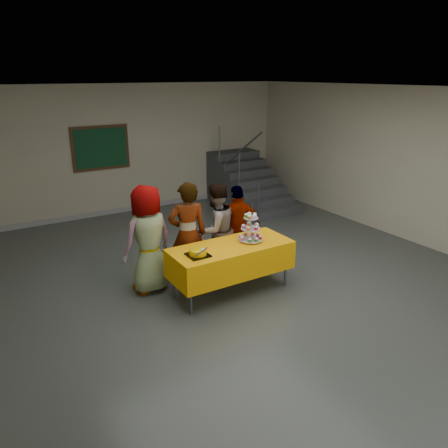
% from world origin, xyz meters
% --- Properties ---
extents(room_shell, '(10.00, 10.04, 3.02)m').
position_xyz_m(room_shell, '(0.00, 0.02, 2.13)').
color(room_shell, '#4C514C').
rests_on(room_shell, ground).
extents(bake_table, '(1.88, 0.78, 0.77)m').
position_xyz_m(bake_table, '(-0.25, 0.15, 0.56)').
color(bake_table, '#595960').
rests_on(bake_table, ground).
extents(cupcake_stand, '(0.38, 0.38, 0.44)m').
position_xyz_m(cupcake_stand, '(0.11, 0.15, 0.95)').
color(cupcake_stand, silver).
rests_on(cupcake_stand, bake_table).
extents(bear_cake, '(0.32, 0.36, 0.12)m').
position_xyz_m(bear_cake, '(-0.86, 0.06, 0.83)').
color(bear_cake, black).
rests_on(bear_cake, bake_table).
extents(schoolchild_a, '(0.92, 0.70, 1.68)m').
position_xyz_m(schoolchild_a, '(-1.28, 0.87, 0.84)').
color(schoolchild_a, slate).
rests_on(schoolchild_a, ground).
extents(schoolchild_b, '(0.69, 0.55, 1.67)m').
position_xyz_m(schoolchild_b, '(-0.67, 0.75, 0.84)').
color(schoolchild_b, slate).
rests_on(schoolchild_b, ground).
extents(schoolchild_c, '(0.84, 0.70, 1.56)m').
position_xyz_m(schoolchild_c, '(-0.10, 0.84, 0.78)').
color(schoolchild_c, slate).
rests_on(schoolchild_c, ground).
extents(schoolchild_d, '(0.90, 0.53, 1.44)m').
position_xyz_m(schoolchild_d, '(0.38, 0.92, 0.72)').
color(schoolchild_d, slate).
rests_on(schoolchild_d, ground).
extents(staircase, '(1.30, 2.40, 2.04)m').
position_xyz_m(staircase, '(2.70, 4.13, 0.49)').
color(staircase, '#424447').
rests_on(staircase, ground).
extents(noticeboard, '(1.30, 0.05, 1.00)m').
position_xyz_m(noticeboard, '(-0.71, 4.96, 1.60)').
color(noticeboard, '#472B16').
rests_on(noticeboard, ground).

